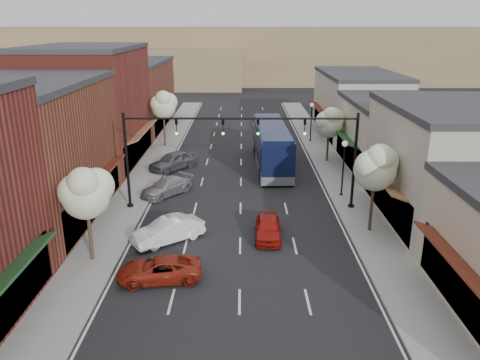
{
  "coord_description": "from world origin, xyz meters",
  "views": [
    {
      "loc": [
        0.12,
        -23.51,
        12.74
      ],
      "look_at": [
        -0.04,
        7.93,
        2.2
      ],
      "focal_mm": 35.0,
      "sensor_mm": 36.0,
      "label": 1
    }
  ],
  "objects_px": {
    "red_hatchback": "(268,227)",
    "parked_car_a": "(159,269)",
    "tree_left_far": "(163,104)",
    "parked_car_d": "(173,161)",
    "tree_right_far": "(330,122)",
    "lamp_post_far": "(311,116)",
    "tree_left_near": "(86,191)",
    "signal_mast_left": "(160,147)",
    "parked_car_c": "(167,187)",
    "tree_right_near": "(376,166)",
    "parked_car_b": "(168,230)",
    "coach_bus": "(271,145)",
    "lamp_post_near": "(344,159)",
    "signal_mast_right": "(321,147)"
  },
  "relations": [
    {
      "from": "tree_right_near",
      "to": "parked_car_d",
      "type": "height_order",
      "value": "tree_right_near"
    },
    {
      "from": "red_hatchback",
      "to": "parked_car_a",
      "type": "bearing_deg",
      "value": -136.76
    },
    {
      "from": "signal_mast_right",
      "to": "parked_car_d",
      "type": "bearing_deg",
      "value": 141.12
    },
    {
      "from": "signal_mast_left",
      "to": "parked_car_c",
      "type": "distance_m",
      "value": 4.89
    },
    {
      "from": "tree_left_near",
      "to": "red_hatchback",
      "type": "height_order",
      "value": "tree_left_near"
    },
    {
      "from": "tree_left_near",
      "to": "coach_bus",
      "type": "relative_size",
      "value": 0.45
    },
    {
      "from": "lamp_post_near",
      "to": "lamp_post_far",
      "type": "relative_size",
      "value": 1.0
    },
    {
      "from": "lamp_post_far",
      "to": "signal_mast_right",
      "type": "bearing_deg",
      "value": -96.22
    },
    {
      "from": "tree_left_far",
      "to": "lamp_post_near",
      "type": "distance_m",
      "value": 22.33
    },
    {
      "from": "tree_left_far",
      "to": "lamp_post_far",
      "type": "relative_size",
      "value": 1.38
    },
    {
      "from": "tree_left_far",
      "to": "parked_car_c",
      "type": "height_order",
      "value": "tree_left_far"
    },
    {
      "from": "tree_left_far",
      "to": "lamp_post_near",
      "type": "bearing_deg",
      "value": -43.89
    },
    {
      "from": "signal_mast_right",
      "to": "lamp_post_near",
      "type": "bearing_deg",
      "value": 48.95
    },
    {
      "from": "coach_bus",
      "to": "signal_mast_right",
      "type": "bearing_deg",
      "value": -77.18
    },
    {
      "from": "red_hatchback",
      "to": "parked_car_d",
      "type": "height_order",
      "value": "parked_car_d"
    },
    {
      "from": "signal_mast_right",
      "to": "lamp_post_far",
      "type": "relative_size",
      "value": 1.85
    },
    {
      "from": "parked_car_a",
      "to": "lamp_post_far",
      "type": "bearing_deg",
      "value": 150.48
    },
    {
      "from": "signal_mast_right",
      "to": "red_hatchback",
      "type": "bearing_deg",
      "value": -128.97
    },
    {
      "from": "tree_left_near",
      "to": "lamp_post_far",
      "type": "relative_size",
      "value": 1.28
    },
    {
      "from": "tree_right_far",
      "to": "parked_car_a",
      "type": "relative_size",
      "value": 1.24
    },
    {
      "from": "signal_mast_right",
      "to": "parked_car_d",
      "type": "relative_size",
      "value": 1.7
    },
    {
      "from": "parked_car_b",
      "to": "parked_car_c",
      "type": "relative_size",
      "value": 0.99
    },
    {
      "from": "lamp_post_near",
      "to": "tree_left_far",
      "type": "bearing_deg",
      "value": 136.11
    },
    {
      "from": "tree_left_far",
      "to": "parked_car_b",
      "type": "distance_m",
      "value": 24.0
    },
    {
      "from": "tree_left_near",
      "to": "tree_left_far",
      "type": "bearing_deg",
      "value": 90.0
    },
    {
      "from": "tree_right_far",
      "to": "signal_mast_left",
      "type": "bearing_deg",
      "value": -139.46
    },
    {
      "from": "lamp_post_near",
      "to": "coach_bus",
      "type": "height_order",
      "value": "lamp_post_near"
    },
    {
      "from": "parked_car_d",
      "to": "signal_mast_left",
      "type": "bearing_deg",
      "value": -46.39
    },
    {
      "from": "parked_car_a",
      "to": "parked_car_c",
      "type": "height_order",
      "value": "parked_car_c"
    },
    {
      "from": "tree_right_near",
      "to": "tree_left_far",
      "type": "xyz_separation_m",
      "value": [
        -16.6,
        22.0,
        0.15
      ]
    },
    {
      "from": "parked_car_a",
      "to": "parked_car_b",
      "type": "distance_m",
      "value": 4.57
    },
    {
      "from": "tree_left_far",
      "to": "coach_bus",
      "type": "relative_size",
      "value": 0.48
    },
    {
      "from": "signal_mast_right",
      "to": "tree_right_far",
      "type": "xyz_separation_m",
      "value": [
        2.73,
        11.95,
        -0.63
      ]
    },
    {
      "from": "tree_right_far",
      "to": "lamp_post_far",
      "type": "distance_m",
      "value": 8.13
    },
    {
      "from": "signal_mast_left",
      "to": "tree_left_far",
      "type": "relative_size",
      "value": 1.34
    },
    {
      "from": "red_hatchback",
      "to": "parked_car_d",
      "type": "xyz_separation_m",
      "value": [
        -7.92,
        14.35,
        0.14
      ]
    },
    {
      "from": "lamp_post_far",
      "to": "signal_mast_left",
      "type": "bearing_deg",
      "value": -123.86
    },
    {
      "from": "tree_left_far",
      "to": "parked_car_d",
      "type": "relative_size",
      "value": 1.27
    },
    {
      "from": "tree_left_near",
      "to": "lamp_post_far",
      "type": "height_order",
      "value": "tree_left_near"
    },
    {
      "from": "lamp_post_near",
      "to": "signal_mast_right",
      "type": "bearing_deg",
      "value": -131.05
    },
    {
      "from": "lamp_post_near",
      "to": "parked_car_b",
      "type": "xyz_separation_m",
      "value": [
        -12.22,
        -7.92,
        -2.27
      ]
    },
    {
      "from": "parked_car_b",
      "to": "tree_left_near",
      "type": "bearing_deg",
      "value": -91.96
    },
    {
      "from": "lamp_post_far",
      "to": "parked_car_a",
      "type": "distance_m",
      "value": 32.39
    },
    {
      "from": "tree_right_near",
      "to": "coach_bus",
      "type": "relative_size",
      "value": 0.47
    },
    {
      "from": "signal_mast_left",
      "to": "tree_left_near",
      "type": "relative_size",
      "value": 1.44
    },
    {
      "from": "parked_car_a",
      "to": "parked_car_c",
      "type": "xyz_separation_m",
      "value": [
        -1.59,
        12.84,
        0.05
      ]
    },
    {
      "from": "signal_mast_right",
      "to": "lamp_post_far",
      "type": "bearing_deg",
      "value": 83.78
    },
    {
      "from": "tree_left_near",
      "to": "lamp_post_near",
      "type": "bearing_deg",
      "value": 33.33
    },
    {
      "from": "parked_car_c",
      "to": "tree_right_far",
      "type": "bearing_deg",
      "value": 71.92
    },
    {
      "from": "lamp_post_near",
      "to": "lamp_post_far",
      "type": "distance_m",
      "value": 17.5
    }
  ]
}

